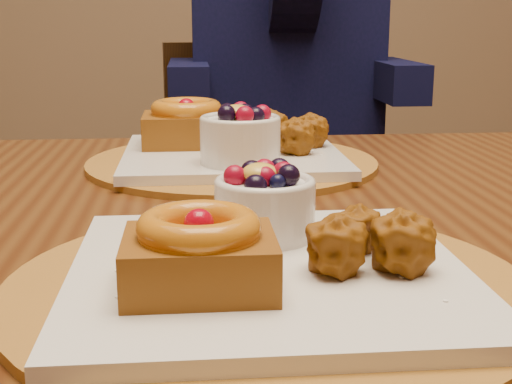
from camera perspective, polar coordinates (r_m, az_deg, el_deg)
dining_table at (r=0.75m, az=-0.87°, el=-7.14°), size 1.60×0.90×0.76m
place_setting_near at (r=0.51m, az=0.72°, el=-5.57°), size 0.38×0.38×0.08m
place_setting_far at (r=0.93m, az=-2.12°, el=3.73°), size 0.38×0.38×0.09m
chair_far at (r=1.74m, az=0.36°, el=-1.28°), size 0.48×0.48×0.88m
diner at (r=1.70m, az=2.39°, el=13.66°), size 0.54×0.51×0.88m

